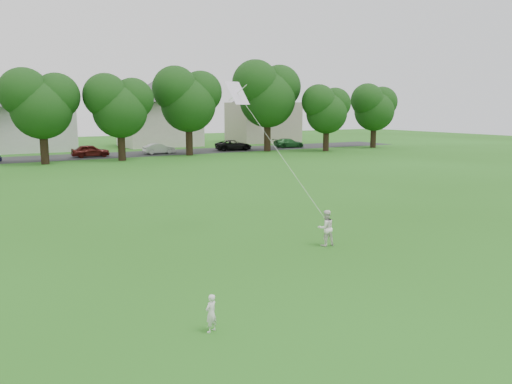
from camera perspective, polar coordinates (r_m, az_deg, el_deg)
ground at (r=14.37m, az=-1.54°, el=-10.79°), size 160.00×160.00×0.00m
street at (r=54.44m, az=-23.36°, el=3.54°), size 90.00×7.00×0.01m
toddler at (r=11.59m, az=-5.16°, el=-13.63°), size 0.38×0.32×0.89m
older_boy at (r=18.45m, az=7.99°, el=-4.09°), size 0.71×0.59×1.34m
kite at (r=19.00m, az=2.76°, el=4.36°), size 1.45×2.29×6.12m
tree_row at (r=49.21m, az=-21.22°, el=10.23°), size 81.04×8.81×10.65m
parked_cars at (r=53.41m, az=-23.14°, el=4.11°), size 63.24×2.59×1.29m
house_row at (r=64.40m, az=-22.89°, el=8.90°), size 77.31×14.14×10.58m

